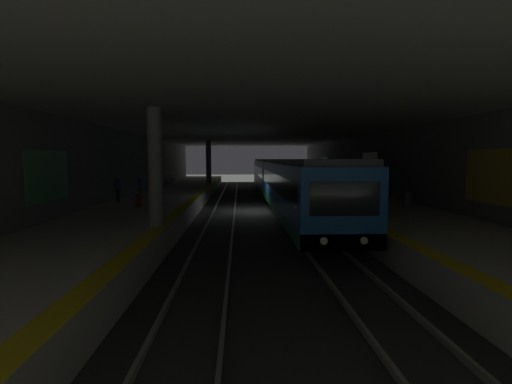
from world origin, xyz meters
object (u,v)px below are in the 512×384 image
at_px(metro_train, 280,179).
at_px(person_boarding, 299,175).
at_px(bench_left_near, 377,189).
at_px(bench_right_mid, 172,178).
at_px(person_standing_far, 329,180).
at_px(pillar_near, 155,168).
at_px(bench_left_mid, 349,183).
at_px(trash_bin, 407,200).
at_px(bench_left_far, 338,180).
at_px(backpack_on_floor, 349,193).
at_px(suitcase_rolling, 139,201).
at_px(bench_right_near, 168,179).
at_px(pillar_far, 209,162).
at_px(person_waiting_near, 118,187).
at_px(person_walking_mid, 140,185).

relative_size(metro_train, person_boarding, 22.00).
distance_m(bench_left_near, bench_right_mid, 22.97).
bearing_deg(metro_train, person_standing_far, -111.32).
distance_m(pillar_near, bench_right_mid, 26.53).
bearing_deg(bench_left_mid, pillar_near, 143.59).
bearing_deg(trash_bin, person_standing_far, 11.72).
distance_m(bench_left_far, backpack_on_floor, 9.84).
bearing_deg(person_standing_far, bench_left_near, -139.35).
height_order(suitcase_rolling, trash_bin, suitcase_rolling).
distance_m(bench_right_near, person_standing_far, 17.37).
bearing_deg(backpack_on_floor, pillar_far, 41.48).
relative_size(bench_left_mid, suitcase_rolling, 1.67).
relative_size(bench_right_near, person_waiting_near, 1.01).
bearing_deg(person_walking_mid, metro_train, -60.77).
bearing_deg(person_waiting_near, person_boarding, -40.55).
distance_m(pillar_near, person_walking_mid, 10.42).
height_order(pillar_far, bench_right_mid, pillar_far).
relative_size(bench_left_near, person_waiting_near, 1.01).
xyz_separation_m(pillar_near, metro_train, (15.29, -6.55, -1.30)).
xyz_separation_m(bench_left_near, person_waiting_near, (-2.69, 17.02, 0.39)).
relative_size(person_waiting_near, suitcase_rolling, 1.65).
relative_size(person_standing_far, backpack_on_floor, 4.27).
bearing_deg(backpack_on_floor, person_waiting_near, 102.38).
bearing_deg(person_waiting_near, bench_left_near, -81.01).
distance_m(metro_train, person_boarding, 9.33).
distance_m(bench_left_near, bench_right_near, 21.29).
xyz_separation_m(pillar_far, backpack_on_floor, (-12.55, -11.10, -2.08)).
bearing_deg(person_walking_mid, person_boarding, -41.91).
bearing_deg(suitcase_rolling, bench_right_mid, 5.49).
xyz_separation_m(bench_right_near, person_boarding, (0.61, -13.76, 0.37)).
xyz_separation_m(pillar_near, person_walking_mid, (9.79, 3.27, -1.38)).
height_order(bench_right_near, bench_right_mid, same).
bearing_deg(bench_right_mid, suitcase_rolling, -174.51).
xyz_separation_m(metro_train, person_standing_far, (-1.44, -3.70, -0.04)).
distance_m(bench_right_mid, person_boarding, 13.92).
bearing_deg(bench_right_mid, bench_left_near, -132.00).
bearing_deg(suitcase_rolling, person_walking_mid, 14.33).
bearing_deg(bench_right_mid, backpack_on_floor, -133.92).
xyz_separation_m(metro_train, backpack_on_floor, (-3.87, -4.55, -0.77)).
distance_m(bench_right_mid, trash_bin, 26.98).
xyz_separation_m(pillar_far, bench_right_mid, (2.16, 4.18, -1.75)).
height_order(backpack_on_floor, trash_bin, trash_bin).
height_order(metro_train, bench_left_near, metro_train).
bearing_deg(metro_train, bench_right_mid, 44.69).
bearing_deg(person_boarding, person_waiting_near, 139.45).
height_order(pillar_near, metro_train, pillar_near).
bearing_deg(suitcase_rolling, person_waiting_near, 38.59).
distance_m(pillar_far, person_waiting_near, 16.48).
xyz_separation_m(bench_left_mid, bench_left_far, (3.63, 0.00, 0.00)).
xyz_separation_m(bench_right_near, person_walking_mid, (-13.71, -0.91, 0.37)).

